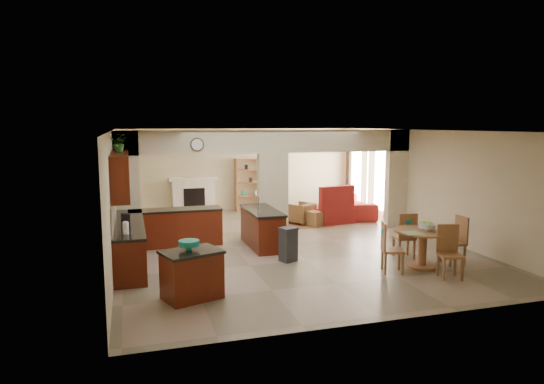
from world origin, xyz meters
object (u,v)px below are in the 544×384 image
object	(u,v)px
sofa	(351,203)
kitchen_island	(192,274)
armchair	(301,213)
dining_table	(423,243)

from	to	relation	value
sofa	kitchen_island	bearing A→B (deg)	147.93
sofa	armchair	bearing A→B (deg)	124.25
dining_table	sofa	xyz separation A→B (m)	(1.20, 5.82, -0.14)
sofa	armchair	world-z (taller)	sofa
sofa	armchair	xyz separation A→B (m)	(-2.06, -0.85, -0.07)
dining_table	armchair	world-z (taller)	dining_table
kitchen_island	dining_table	world-z (taller)	kitchen_island
kitchen_island	sofa	distance (m)	8.65
dining_table	sofa	bearing A→B (deg)	78.32
kitchen_island	dining_table	distance (m)	4.81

